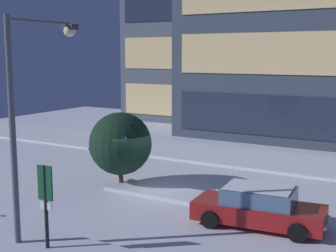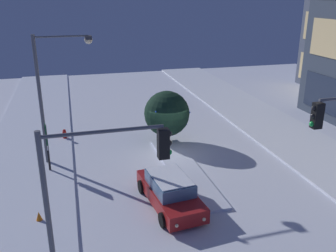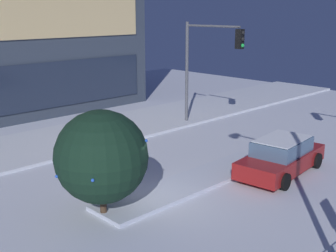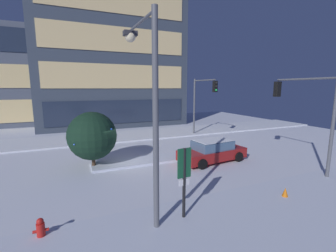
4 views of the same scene
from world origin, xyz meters
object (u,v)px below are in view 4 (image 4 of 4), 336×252
(street_lamp_arched, at_px, (146,90))
(decorated_tree_median, at_px, (92,136))
(construction_cone, at_px, (285,193))
(traffic_light_corner_far_right, at_px, (203,97))
(traffic_light_corner_near_right, at_px, (305,105))
(car_near, at_px, (212,151))
(parking_info_sign, at_px, (184,175))
(fire_hydrant, at_px, (41,229))

(street_lamp_arched, relative_size, decorated_tree_median, 2.11)
(street_lamp_arched, distance_m, construction_cone, 7.75)
(traffic_light_corner_far_right, bearing_deg, construction_cone, -15.03)
(traffic_light_corner_near_right, distance_m, construction_cone, 6.05)
(car_near, relative_size, decorated_tree_median, 1.39)
(parking_info_sign, bearing_deg, car_near, -46.39)
(parking_info_sign, height_order, construction_cone, parking_info_sign)
(car_near, height_order, decorated_tree_median, decorated_tree_median)
(traffic_light_corner_near_right, distance_m, fire_hydrant, 14.46)
(decorated_tree_median, bearing_deg, parking_info_sign, -71.10)
(traffic_light_corner_far_right, distance_m, parking_info_sign, 15.23)
(traffic_light_corner_far_right, distance_m, fire_hydrant, 18.04)
(decorated_tree_median, bearing_deg, fire_hydrant, -109.13)
(construction_cone, bearing_deg, traffic_light_corner_near_right, 30.61)
(traffic_light_corner_near_right, bearing_deg, fire_hydrant, 95.29)
(fire_hydrant, bearing_deg, parking_info_sign, -9.75)
(traffic_light_corner_far_right, xyz_separation_m, construction_cone, (-3.44, -12.80, -3.83))
(car_near, xyz_separation_m, decorated_tree_median, (-7.57, 1.90, 1.32))
(traffic_light_corner_near_right, bearing_deg, traffic_light_corner_far_right, 3.77)
(construction_cone, bearing_deg, traffic_light_corner_far_right, 74.97)
(fire_hydrant, bearing_deg, traffic_light_corner_near_right, 5.29)
(traffic_light_corner_far_right, bearing_deg, traffic_light_corner_near_right, 3.77)
(street_lamp_arched, relative_size, fire_hydrant, 9.72)
(car_near, xyz_separation_m, fire_hydrant, (-9.87, -4.73, -0.34))
(street_lamp_arched, bearing_deg, fire_hydrant, 87.10)
(fire_hydrant, relative_size, decorated_tree_median, 0.22)
(traffic_light_corner_near_right, distance_m, decorated_tree_median, 12.95)
(traffic_light_corner_near_right, relative_size, construction_cone, 10.33)
(traffic_light_corner_far_right, xyz_separation_m, street_lamp_arched, (-9.57, -11.77, 0.79))
(fire_hydrant, bearing_deg, car_near, 25.61)
(decorated_tree_median, distance_m, construction_cone, 10.96)
(traffic_light_corner_near_right, height_order, decorated_tree_median, traffic_light_corner_near_right)
(car_near, distance_m, traffic_light_corner_near_right, 6.25)
(street_lamp_arched, bearing_deg, traffic_light_corner_far_right, -40.18)
(street_lamp_arched, relative_size, construction_cone, 13.55)
(parking_info_sign, xyz_separation_m, decorated_tree_median, (-2.56, 7.47, 0.24))
(traffic_light_corner_near_right, bearing_deg, street_lamp_arched, 97.83)
(street_lamp_arched, bearing_deg, traffic_light_corner_near_right, -83.24)
(fire_hydrant, distance_m, construction_cone, 9.89)
(decorated_tree_median, height_order, construction_cone, decorated_tree_median)
(traffic_light_corner_near_right, bearing_deg, car_near, 49.79)
(car_near, distance_m, decorated_tree_median, 7.92)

